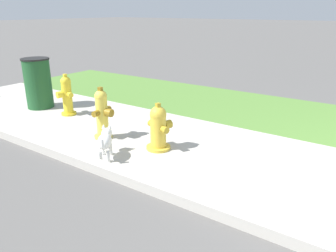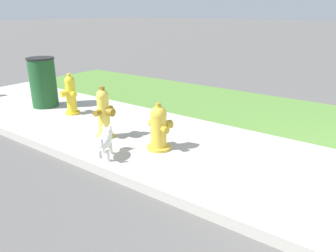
{
  "view_description": "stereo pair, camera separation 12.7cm",
  "coord_description": "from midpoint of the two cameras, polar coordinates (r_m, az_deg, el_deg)",
  "views": [
    {
      "loc": [
        -0.94,
        -3.67,
        1.85
      ],
      "look_at": [
        -3.24,
        -0.34,
        0.4
      ],
      "focal_mm": 35.0,
      "sensor_mm": 36.0,
      "label": 1
    },
    {
      "loc": [
        -0.83,
        -3.6,
        1.85
      ],
      "look_at": [
        -3.24,
        -0.34,
        0.4
      ],
      "focal_mm": 35.0,
      "sensor_mm": 36.0,
      "label": 2
    }
  ],
  "objects": [
    {
      "name": "small_white_dog",
      "position": [
        4.33,
        -10.05,
        -2.39
      ],
      "size": [
        0.38,
        0.44,
        0.41
      ],
      "rotation": [
        0.0,
        0.0,
        2.22
      ],
      "color": "white",
      "rests_on": "ground"
    },
    {
      "name": "fire_hydrant_at_driveway",
      "position": [
        4.96,
        -10.39,
        2.14
      ],
      "size": [
        0.33,
        0.36,
        0.79
      ],
      "rotation": [
        0.0,
        0.0,
        4.8
      ],
      "color": "yellow",
      "rests_on": "ground"
    },
    {
      "name": "fire_hydrant_across_street",
      "position": [
        6.26,
        -16.04,
        5.22
      ],
      "size": [
        0.37,
        0.33,
        0.76
      ],
      "rotation": [
        0.0,
        0.0,
        2.89
      ],
      "color": "yellow",
      "rests_on": "ground"
    },
    {
      "name": "fire_hydrant_far_end",
      "position": [
        4.48,
        -0.79,
        -0.33
      ],
      "size": [
        0.4,
        0.38,
        0.67
      ],
      "rotation": [
        0.0,
        0.0,
        5.96
      ],
      "color": "gold",
      "rests_on": "ground"
    },
    {
      "name": "trash_bin",
      "position": [
        6.91,
        -20.42,
        7.1
      ],
      "size": [
        0.52,
        0.52,
        0.98
      ],
      "color": "#1E5128",
      "rests_on": "ground"
    }
  ]
}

